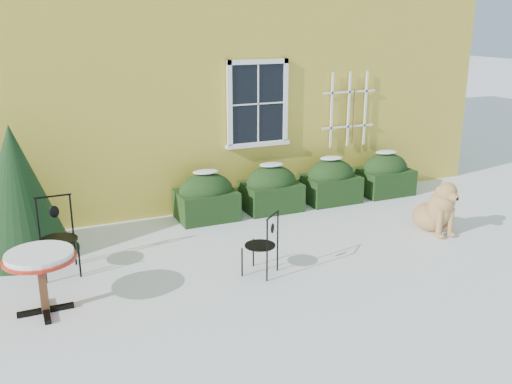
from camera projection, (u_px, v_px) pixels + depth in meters
name	position (u px, v px, depth m)	size (l,w,h in m)	color
ground	(284.00, 269.00, 8.29)	(80.00, 80.00, 0.00)	white
house	(154.00, 31.00, 13.49)	(12.40, 8.40, 6.40)	yellow
hedge_row	(302.00, 185.00, 11.04)	(4.95, 0.80, 0.91)	black
evergreen_shrub	(18.00, 203.00, 8.63)	(1.67, 1.67, 2.03)	black
bistro_table	(40.00, 263.00, 6.88)	(0.87, 0.87, 0.80)	black
patio_chair_near	(263.00, 244.00, 8.02)	(0.57, 0.57, 0.92)	black
patio_chair_far	(58.00, 236.00, 8.04)	(0.53, 0.53, 1.11)	black
dog	(437.00, 210.00, 9.65)	(0.66, 1.06, 0.96)	tan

